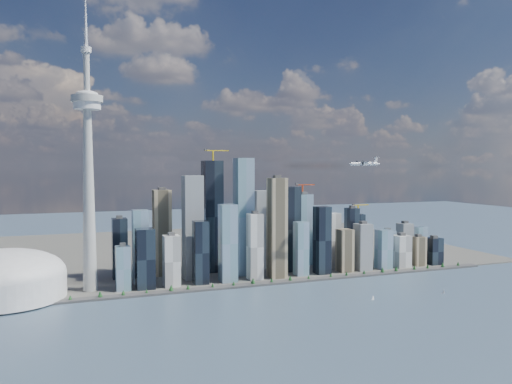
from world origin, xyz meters
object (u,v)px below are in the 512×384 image
object	(u,v)px
needle_tower	(88,165)
sailboat_west	(373,298)
airplane	(364,163)
sailboat_east	(443,292)
dome_stadium	(5,278)

from	to	relation	value
needle_tower	sailboat_west	distance (m)	564.49
airplane	needle_tower	bearing A→B (deg)	168.61
airplane	sailboat_west	distance (m)	258.19
airplane	sailboat_east	xyz separation A→B (m)	(104.25, -105.14, -235.37)
sailboat_west	sailboat_east	distance (m)	146.19
needle_tower	dome_stadium	xyz separation A→B (m)	(-140.00, -10.00, -196.40)
sailboat_west	sailboat_east	xyz separation A→B (m)	(145.99, -7.80, 0.10)
dome_stadium	sailboat_west	size ratio (longest dim) A/B	22.40
airplane	sailboat_east	size ratio (longest dim) A/B	7.31
needle_tower	sailboat_west	xyz separation A→B (m)	(460.48, -228.76, -232.97)
needle_tower	sailboat_east	world-z (taller)	needle_tower
dome_stadium	sailboat_east	world-z (taller)	dome_stadium
airplane	sailboat_east	distance (m)	278.07
needle_tower	sailboat_east	xyz separation A→B (m)	(606.47, -236.56, -232.87)
dome_stadium	airplane	xyz separation A→B (m)	(642.22, -121.42, 198.90)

